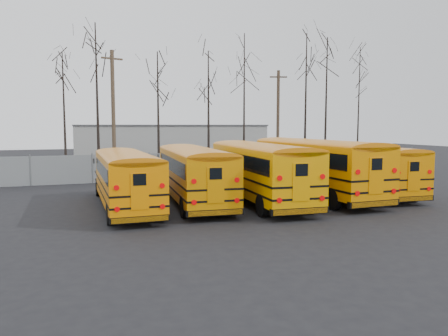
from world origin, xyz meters
name	(u,v)px	position (x,y,z in m)	size (l,w,h in m)	color
ground	(270,206)	(0.00, 0.00, 0.00)	(120.00, 120.00, 0.00)	black
fence	(202,165)	(0.00, 12.00, 1.00)	(40.00, 0.04, 2.00)	gray
distant_building	(170,142)	(2.00, 32.00, 2.00)	(22.00, 8.00, 4.00)	#9C9D98
bus_a	(126,175)	(-6.97, 1.50, 1.67)	(2.37, 10.18, 2.84)	black
bus_b	(193,170)	(-3.49, 1.87, 1.75)	(3.26, 10.81, 2.98)	black
bus_c	(259,167)	(-0.15, 1.13, 1.86)	(3.31, 11.51, 3.18)	black
bus_d	(313,163)	(3.49, 1.68, 1.94)	(2.92, 11.91, 3.32)	black
bus_e	(361,165)	(6.83, 1.82, 1.72)	(3.23, 10.62, 2.93)	black
utility_pole_left	(113,112)	(-6.05, 16.62, 5.15)	(1.74, 0.66, 10.02)	#4F3E2D
utility_pole_right	(278,118)	(9.23, 17.67, 4.71)	(1.60, 0.57, 9.18)	#493829
tree_1	(64,118)	(-9.75, 13.68, 4.59)	(0.26, 0.26, 9.18)	black
tree_2	(97,99)	(-7.19, 17.92, 6.18)	(0.26, 0.26, 12.36)	black
tree_3	(158,112)	(-2.14, 17.95, 5.17)	(0.26, 0.26, 10.33)	black
tree_4	(208,111)	(2.37, 17.76, 5.30)	(0.26, 0.26, 10.61)	black
tree_5	(244,103)	(5.03, 15.87, 5.97)	(0.26, 0.26, 11.94)	black
tree_6	(306,102)	(11.08, 15.77, 6.18)	(0.26, 0.26, 12.36)	black
tree_7	(326,103)	(14.26, 17.35, 6.24)	(0.26, 0.26, 12.49)	black
tree_8	(359,107)	(17.63, 16.78, 5.83)	(0.26, 0.26, 11.66)	black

